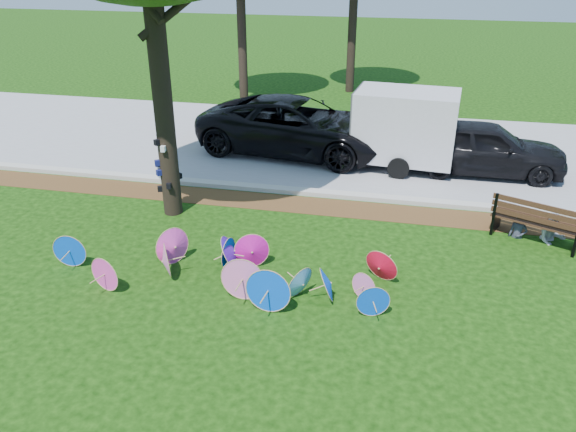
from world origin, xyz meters
name	(u,v)px	position (x,y,z in m)	size (l,w,h in m)	color
ground	(238,305)	(0.00, 0.00, 0.00)	(90.00, 90.00, 0.00)	black
mulch_strip	(290,204)	(0.00, 4.50, 0.01)	(90.00, 1.00, 0.01)	#472D16
curb	(295,191)	(0.00, 5.20, 0.06)	(90.00, 0.30, 0.12)	#B7B5AD
street	(320,143)	(0.00, 9.35, 0.01)	(90.00, 8.00, 0.01)	gray
parasol_pile	(237,268)	(-0.21, 0.69, 0.36)	(6.85, 1.82, 0.84)	blue
black_van	(297,126)	(-0.58, 8.34, 0.84)	(2.79, 6.04, 1.68)	black
dark_pickup	(484,148)	(4.88, 7.74, 0.75)	(1.77, 4.40, 1.50)	black
cargo_trailer	(405,125)	(2.67, 7.69, 1.27)	(2.77, 1.76, 2.54)	silver
park_bench	(538,220)	(5.67, 3.78, 0.50)	(1.91, 0.73, 1.00)	black
person_left	(521,215)	(5.32, 3.83, 0.54)	(0.40, 0.26, 1.09)	#353949
person_right	(556,214)	(6.02, 3.83, 0.64)	(0.62, 0.48, 1.27)	#B8B9C2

